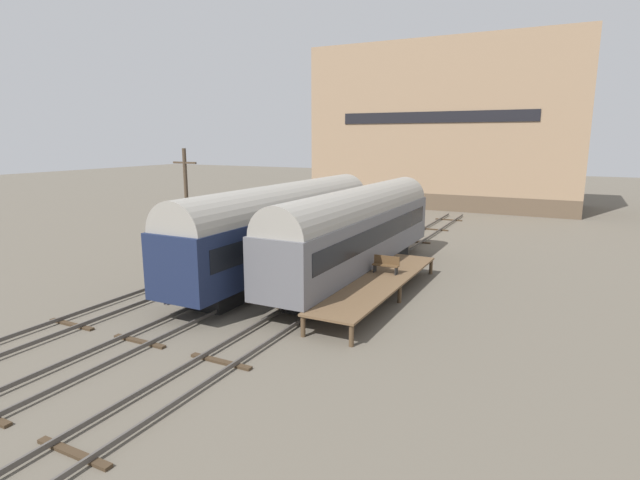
# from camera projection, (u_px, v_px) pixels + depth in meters

# --- Properties ---
(ground_plane) EXTENTS (200.00, 200.00, 0.00)m
(ground_plane) POSITION_uv_depth(u_px,v_px,m) (264.00, 285.00, 27.67)
(ground_plane) COLOR #60594C
(track_left) EXTENTS (2.60, 60.00, 0.26)m
(track_left) POSITION_uv_depth(u_px,v_px,m) (207.00, 273.00, 29.44)
(track_left) COLOR #4C4742
(track_left) RESTS_ON ground
(track_middle) EXTENTS (2.60, 60.00, 0.26)m
(track_middle) POSITION_uv_depth(u_px,v_px,m) (264.00, 282.00, 27.64)
(track_middle) COLOR #4C4742
(track_middle) RESTS_ON ground
(track_right) EXTENTS (2.60, 60.00, 0.26)m
(track_right) POSITION_uv_depth(u_px,v_px,m) (330.00, 292.00, 25.84)
(track_right) COLOR #4C4742
(track_right) RESTS_ON ground
(train_car_grey) EXTENTS (2.96, 18.04, 5.27)m
(train_car_grey) POSITION_uv_depth(u_px,v_px,m) (358.00, 227.00, 28.41)
(train_car_grey) COLOR black
(train_car_grey) RESTS_ON ground
(train_car_navy) EXTENTS (3.10, 18.39, 5.43)m
(train_car_navy) POSITION_uv_depth(u_px,v_px,m) (283.00, 224.00, 28.87)
(train_car_navy) COLOR black
(train_car_navy) RESTS_ON ground
(station_platform) EXTENTS (2.45, 12.18, 0.99)m
(station_platform) POSITION_uv_depth(u_px,v_px,m) (379.00, 282.00, 24.92)
(station_platform) COLOR brown
(station_platform) RESTS_ON ground
(bench) EXTENTS (1.40, 0.40, 0.91)m
(bench) POSITION_uv_depth(u_px,v_px,m) (386.00, 264.00, 26.24)
(bench) COLOR brown
(bench) RESTS_ON station_platform
(person_worker) EXTENTS (0.32, 0.32, 1.63)m
(person_worker) POSITION_uv_depth(u_px,v_px,m) (165.00, 285.00, 24.16)
(person_worker) COLOR #282833
(person_worker) RESTS_ON ground
(utility_pole) EXTENTS (1.80, 0.24, 7.37)m
(utility_pole) POSITION_uv_depth(u_px,v_px,m) (187.00, 205.00, 31.47)
(utility_pole) COLOR #473828
(utility_pole) RESTS_ON ground
(warehouse_building) EXTENTS (30.45, 12.64, 18.62)m
(warehouse_building) POSITION_uv_depth(u_px,v_px,m) (447.00, 127.00, 60.02)
(warehouse_building) COLOR brown
(warehouse_building) RESTS_ON ground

